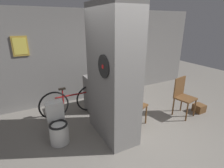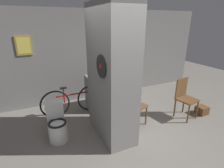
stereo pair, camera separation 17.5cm
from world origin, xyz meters
The scene contains 10 objects.
ground_plane centered at (0.00, 0.00, 0.00)m, with size 14.00×14.00×0.00m, color slate.
wall_back centered at (0.00, 2.63, 1.30)m, with size 8.00×0.09×2.60m.
pillar_center centered at (-0.13, 0.61, 1.30)m, with size 0.61×1.21×2.60m.
counter_shelf centered at (0.45, 1.76, 0.47)m, with size 1.47×0.44×0.95m.
toilet centered at (-1.20, 0.88, 0.33)m, with size 0.37×0.53×0.77m.
chair_near_pillar centered at (0.46, 0.74, 0.54)m, with size 0.55×0.55×0.97m.
chair_by_doorway centered at (1.78, 0.48, 0.54)m, with size 0.49×0.49×0.97m.
bicycle centered at (-0.65, 1.76, 0.37)m, with size 1.62×0.42×0.77m.
bottle_tall centered at (0.65, 1.77, 1.04)m, with size 0.08×0.08×0.25m.
floor_crate centered at (2.32, 0.34, 0.10)m, with size 0.26×0.26×0.20m.
Camera 2 is at (-1.49, -2.29, 2.26)m, focal length 28.00 mm.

